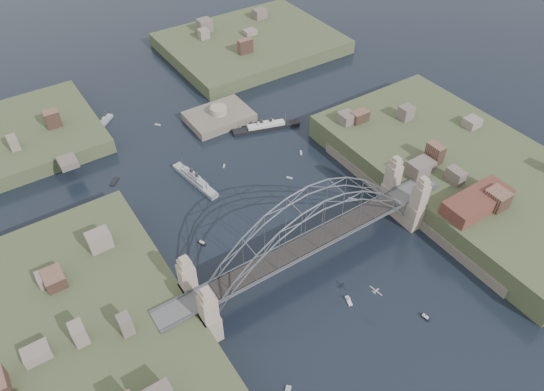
{
  "coord_description": "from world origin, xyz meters",
  "views": [
    {
      "loc": [
        -53.7,
        -63.09,
        100.68
      ],
      "look_at": [
        0.0,
        18.0,
        10.0
      ],
      "focal_mm": 32.79,
      "sensor_mm": 36.0,
      "label": 1
    }
  ],
  "objects": [
    {
      "name": "small_boat_h",
      "position": [
        -7.59,
        79.28,
        0.15
      ],
      "size": [
        1.79,
        2.1,
        0.45
      ],
      "color": "beige",
      "rests_on": "ground"
    },
    {
      "name": "small_boat_i",
      "position": [
        24.75,
        12.2,
        0.15
      ],
      "size": [
        2.34,
        2.61,
        0.45
      ],
      "color": "beige",
      "rests_on": "ground"
    },
    {
      "name": "shore_west",
      "position": [
        -57.32,
        0.0,
        1.97
      ],
      "size": [
        50.5,
        90.0,
        12.0
      ],
      "color": "#3B4529",
      "rests_on": "ground"
    },
    {
      "name": "aeroplane",
      "position": [
        4.11,
        -19.07,
        6.46
      ],
      "size": [
        1.93,
        3.54,
        0.51
      ],
      "color": "#A2A4A8"
    },
    {
      "name": "bridge",
      "position": [
        0.0,
        0.0,
        12.32
      ],
      "size": [
        84.0,
        13.8,
        24.6
      ],
      "color": "#545356",
      "rests_on": "ground"
    },
    {
      "name": "small_boat_e",
      "position": [
        -31.03,
        58.63,
        0.15
      ],
      "size": [
        3.72,
        3.67,
        0.45
      ],
      "color": "beige",
      "rests_on": "ground"
    },
    {
      "name": "small_boat_b",
      "position": [
        14.72,
        30.44,
        0.15
      ],
      "size": [
        1.62,
        1.93,
        0.45
      ],
      "color": "beige",
      "rests_on": "ground"
    },
    {
      "name": "shore_east",
      "position": [
        57.32,
        0.0,
        1.97
      ],
      "size": [
        50.5,
        90.0,
        12.0
      ],
      "color": "#3B4529",
      "rests_on": "ground"
    },
    {
      "name": "small_boat_d",
      "position": [
        25.05,
        38.64,
        0.15
      ],
      "size": [
        1.8,
        2.21,
        0.45
      ],
      "color": "beige",
      "rests_on": "ground"
    },
    {
      "name": "small_boat_c",
      "position": [
        0.64,
        -14.65,
        0.79
      ],
      "size": [
        1.73,
        2.93,
        2.38
      ],
      "color": "beige",
      "rests_on": "ground"
    },
    {
      "name": "ocean_liner",
      "position": [
        22.89,
        56.3,
        0.9
      ],
      "size": [
        23.46,
        10.02,
        5.78
      ],
      "color": "black",
      "rests_on": "ground"
    },
    {
      "name": "headland_ne",
      "position": [
        50.0,
        110.0,
        0.75
      ],
      "size": [
        70.0,
        55.0,
        9.5
      ],
      "primitive_type": "cube",
      "color": "#3B4529",
      "rests_on": "ground"
    },
    {
      "name": "finger_pier",
      "position": [
        39.0,
        -28.0,
        0.7
      ],
      "size": [
        4.0,
        22.0,
        1.4
      ],
      "primitive_type": "cube",
      "color": "#545356",
      "rests_on": "ground"
    },
    {
      "name": "fort_island",
      "position": [
        12.0,
        70.0,
        -0.34
      ],
      "size": [
        22.0,
        16.0,
        9.4
      ],
      "color": "#5B5349",
      "rests_on": "ground"
    },
    {
      "name": "small_boat_g",
      "position": [
        12.63,
        -28.15,
        0.29
      ],
      "size": [
        1.16,
        2.48,
        1.43
      ],
      "color": "beige",
      "rests_on": "ground"
    },
    {
      "name": "headland_nw",
      "position": [
        -55.0,
        95.0,
        0.5
      ],
      "size": [
        60.0,
        45.0,
        9.0
      ],
      "primitive_type": "cube",
      "color": "#3B4529",
      "rests_on": "ground"
    },
    {
      "name": "naval_cruiser_far",
      "position": [
        -24.62,
        89.06,
        0.74
      ],
      "size": [
        11.92,
        10.8,
        4.78
      ],
      "color": "#949B9D",
      "rests_on": "ground"
    },
    {
      "name": "small_boat_f",
      "position": [
        0.69,
        46.63,
        0.15
      ],
      "size": [
        1.48,
        1.68,
        0.45
      ],
      "color": "beige",
      "rests_on": "ground"
    },
    {
      "name": "wharf_shed",
      "position": [
        44.0,
        -14.0,
        10.0
      ],
      "size": [
        20.0,
        8.0,
        4.0
      ],
      "primitive_type": "cube",
      "color": "#592D26",
      "rests_on": "shore_east"
    },
    {
      "name": "naval_cruiser_near",
      "position": [
        -10.38,
        44.95,
        0.94
      ],
      "size": [
        5.76,
        20.44,
        6.08
      ],
      "color": "#949B9D",
      "rests_on": "ground"
    },
    {
      "name": "small_boat_a",
      "position": [
        -20.32,
        21.51,
        0.28
      ],
      "size": [
        1.71,
        2.57,
        1.43
      ],
      "color": "beige",
      "rests_on": "ground"
    },
    {
      "name": "ground",
      "position": [
        0.0,
        0.0,
        0.0
      ],
      "size": [
        500.0,
        500.0,
        0.0
      ],
      "primitive_type": "plane",
      "color": "black",
      "rests_on": "ground"
    }
  ]
}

